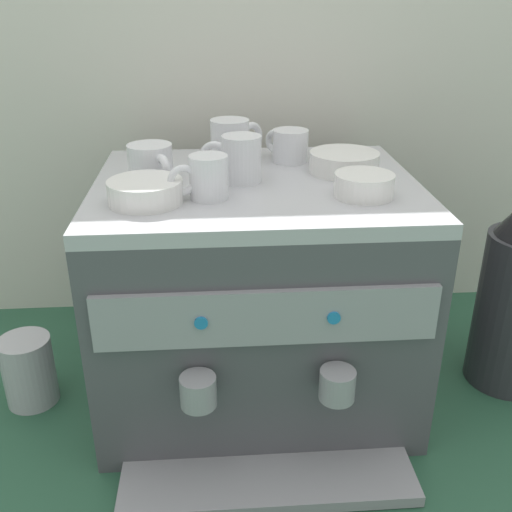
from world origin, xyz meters
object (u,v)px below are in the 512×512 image
Objects in this scene: ceramic_cup_3 at (151,162)px; ceramic_bowl_1 at (344,163)px; espresso_machine at (256,292)px; ceramic_bowl_2 at (145,192)px; ceramic_bowl_0 at (364,186)px; ceramic_cup_1 at (232,142)px; ceramic_cup_0 at (239,159)px; ceramic_cup_2 at (289,145)px; milk_pitcher at (29,370)px; ceramic_cup_4 at (206,177)px.

ceramic_cup_3 is 0.84× the size of ceramic_bowl_1.
ceramic_bowl_2 is at bearing -152.52° from espresso_machine.
ceramic_bowl_1 is (-0.00, 0.14, -0.00)m from ceramic_bowl_0.
ceramic_cup_1 reaches higher than ceramic_bowl_0.
ceramic_cup_0 is 1.13× the size of ceramic_bowl_0.
ceramic_bowl_0 is at bearing -66.37° from ceramic_cup_2.
espresso_machine is at bearing 27.48° from ceramic_bowl_2.
ceramic_cup_0 is at bearing 33.06° from ceramic_bowl_2.
ceramic_cup_2 reaches higher than milk_pitcher.
ceramic_cup_0 is at bearing 56.60° from ceramic_cup_4.
ceramic_cup_3 is 0.77× the size of milk_pitcher.
milk_pitcher is (-0.26, -0.04, -0.39)m from ceramic_cup_3.
ceramic_bowl_1 is 0.91× the size of milk_pitcher.
ceramic_cup_2 is at bearing 50.53° from ceramic_cup_0.
ceramic_bowl_0 is 0.72m from milk_pitcher.
ceramic_cup_2 reaches higher than espresso_machine.
ceramic_cup_3 is 0.12m from ceramic_bowl_2.
ceramic_bowl_1 is (0.25, 0.13, -0.02)m from ceramic_cup_4.
ceramic_cup_2 reaches higher than ceramic_bowl_1.
ceramic_cup_0 is 1.02× the size of ceramic_cup_3.
ceramic_cup_0 is at bearing 154.62° from ceramic_bowl_0.
ceramic_bowl_0 is at bearing -27.87° from espresso_machine.
ceramic_cup_4 is 0.77× the size of ceramic_bowl_1.
ceramic_cup_0 reaches higher than ceramic_cup_4.
ceramic_cup_0 reaches higher than milk_pitcher.
ceramic_cup_3 is 0.34m from ceramic_bowl_1.
ceramic_bowl_0 is at bearing 0.88° from ceramic_bowl_2.
ceramic_cup_4 is 0.28m from ceramic_bowl_1.
ceramic_cup_2 is 0.95× the size of ceramic_bowl_0.
ceramic_cup_0 is 0.86× the size of ceramic_bowl_1.
ceramic_cup_1 is at bearing 94.34° from ceramic_cup_0.
ceramic_bowl_2 is (-0.18, -0.09, 0.23)m from espresso_machine.
ceramic_cup_0 is 0.92× the size of ceramic_bowl_2.
ceramic_cup_4 reaches higher than espresso_machine.
ceramic_cup_3 is at bearing -176.69° from ceramic_bowl_1.
ceramic_bowl_0 reaches higher than milk_pitcher.
ceramic_cup_2 is (0.10, 0.12, -0.01)m from ceramic_cup_0.
ceramic_bowl_2 is at bearing -179.12° from ceramic_bowl_0.
ceramic_cup_3 is 0.14m from ceramic_cup_4.
ceramic_cup_3 is 1.10× the size of ceramic_cup_4.
ceramic_cup_4 is at bearing -123.40° from ceramic_cup_0.
ceramic_bowl_2 is 0.85× the size of milk_pitcher.
ceramic_bowl_0 and ceramic_bowl_1 have the same top height.
ceramic_bowl_2 is at bearing -138.74° from ceramic_cup_2.
ceramic_cup_0 reaches higher than espresso_machine.
ceramic_cup_0 is 1.08× the size of ceramic_cup_1.
ceramic_cup_0 is 0.15m from ceramic_cup_3.
ceramic_bowl_1 is at bearing 6.01° from milk_pitcher.
ceramic_cup_1 is 0.86× the size of ceramic_bowl_2.
ceramic_cup_1 is 0.25m from ceramic_bowl_2.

